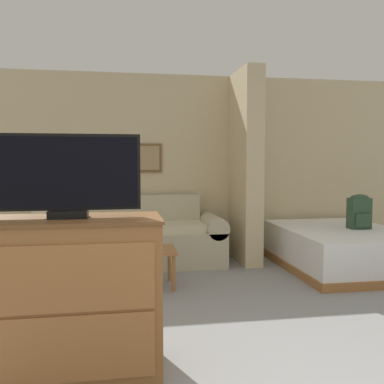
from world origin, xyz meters
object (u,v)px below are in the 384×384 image
at_px(table_lamp, 44,206).
at_px(bed, 340,248).
at_px(tv_dresser, 70,297).
at_px(backpack, 359,211).
at_px(couch, 141,239).
at_px(tv, 68,176).
at_px(coffee_table, 147,254).

xyz_separation_m(table_lamp, bed, (3.76, -0.65, -0.54)).
xyz_separation_m(table_lamp, tv_dresser, (0.64, -2.94, -0.30)).
relative_size(bed, backpack, 4.41).
bearing_deg(couch, tv, -101.65).
bearing_deg(bed, tv_dresser, -143.65).
relative_size(table_lamp, tv_dresser, 0.31).
xyz_separation_m(table_lamp, tv, (0.64, -2.94, 0.48)).
bearing_deg(tv_dresser, backpack, 33.63).
bearing_deg(backpack, bed, 160.86).
xyz_separation_m(couch, coffee_table, (0.01, -1.05, 0.03)).
bearing_deg(backpack, couch, 166.45).
xyz_separation_m(couch, tv_dresser, (-0.59, -2.88, 0.17)).
bearing_deg(coffee_table, backpack, 8.10).
distance_m(table_lamp, bed, 3.85).
distance_m(coffee_table, backpack, 2.79).
height_order(coffee_table, backpack, backpack).
bearing_deg(backpack, table_lamp, 169.68).
bearing_deg(table_lamp, couch, -2.92).
distance_m(tv_dresser, bed, 3.88).
xyz_separation_m(coffee_table, bed, (2.51, 0.46, -0.11)).
height_order(couch, coffee_table, couch).
distance_m(bed, backpack, 0.53).
distance_m(table_lamp, tv_dresser, 3.03).
bearing_deg(tv, tv_dresser, -90.00).
relative_size(couch, tv_dresser, 1.89).
height_order(tv_dresser, tv, tv).
relative_size(couch, tv, 2.42).
height_order(coffee_table, tv_dresser, tv_dresser).
bearing_deg(table_lamp, tv_dresser, -77.74).
height_order(coffee_table, table_lamp, table_lamp).
relative_size(tv, backpack, 2.06).
height_order(table_lamp, tv, tv).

